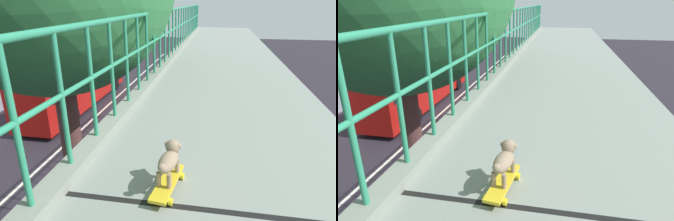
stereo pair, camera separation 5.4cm
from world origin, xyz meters
TOP-DOWN VIEW (x-y plane):
  - city_bus at (-8.71, 17.66)m, footprint 2.66×11.83m
  - toy_skateboard at (0.61, 1.28)m, footprint 0.22×0.54m
  - small_dog at (0.61, 1.34)m, footprint 0.17×0.40m

SIDE VIEW (x-z plane):
  - city_bus at x=-8.71m, z-range 0.22..3.49m
  - toy_skateboard at x=0.61m, z-range 5.71..5.79m
  - small_dog at x=0.61m, z-range 5.79..6.07m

